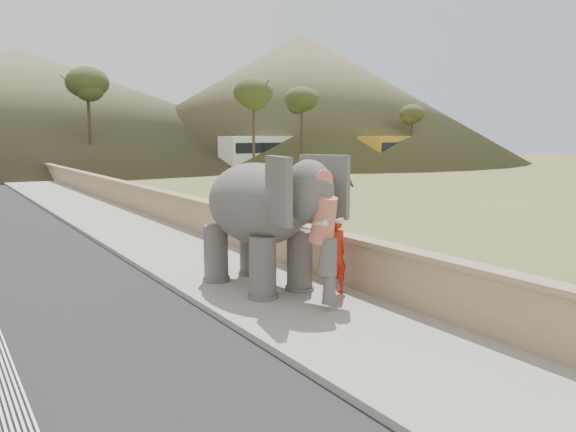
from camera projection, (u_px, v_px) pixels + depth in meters
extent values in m
plane|color=olive|center=(267.00, 297.00, 11.39)|extent=(160.00, 160.00, 0.00)
cube|color=#9E9687|center=(122.00, 226.00, 19.70)|extent=(3.00, 120.00, 0.15)
cube|color=tan|center=(167.00, 209.00, 20.52)|extent=(0.30, 120.00, 1.10)
imported|color=olive|center=(337.00, 193.00, 25.73)|extent=(1.49, 0.73, 1.24)
imported|color=silver|center=(215.00, 163.00, 50.39)|extent=(4.37, 2.11, 1.44)
cube|color=white|center=(276.00, 153.00, 51.81)|extent=(11.19, 3.54, 3.10)
cube|color=gold|center=(400.00, 152.00, 54.65)|extent=(11.27, 5.27, 3.10)
cone|color=brown|center=(302.00, 98.00, 72.78)|extent=(56.00, 56.00, 16.00)
cone|color=brown|center=(21.00, 105.00, 71.35)|extent=(80.00, 80.00, 14.00)
imported|color=#B32313|center=(334.00, 254.00, 10.93)|extent=(0.58, 0.38, 1.60)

